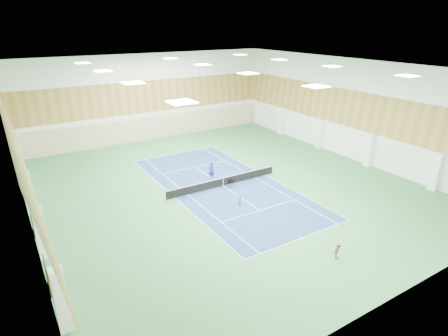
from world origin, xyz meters
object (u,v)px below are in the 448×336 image
object	(u,v)px
child_apron	(337,251)
coach	(211,170)
child_court	(241,200)
tennis_net	(223,181)
ball_cart	(231,183)

from	to	relation	value
child_apron	coach	bearing A→B (deg)	77.53
child_court	child_apron	world-z (taller)	child_apron
tennis_net	coach	world-z (taller)	coach
child_apron	ball_cart	bearing A→B (deg)	75.39
tennis_net	child_court	world-z (taller)	tennis_net
ball_cart	child_court	bearing A→B (deg)	-106.12
ball_cart	tennis_net	bearing A→B (deg)	133.15
tennis_net	child_court	distance (m)	4.68
tennis_net	ball_cart	bearing A→B (deg)	-51.27
ball_cart	child_apron	bearing A→B (deg)	-86.70
coach	child_apron	xyz separation A→B (m)	(0.31, -17.59, -0.37)
coach	child_court	bearing A→B (deg)	76.72
tennis_net	child_court	bearing A→B (deg)	-101.18
child_court	ball_cart	distance (m)	4.17
coach	child_apron	distance (m)	17.59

